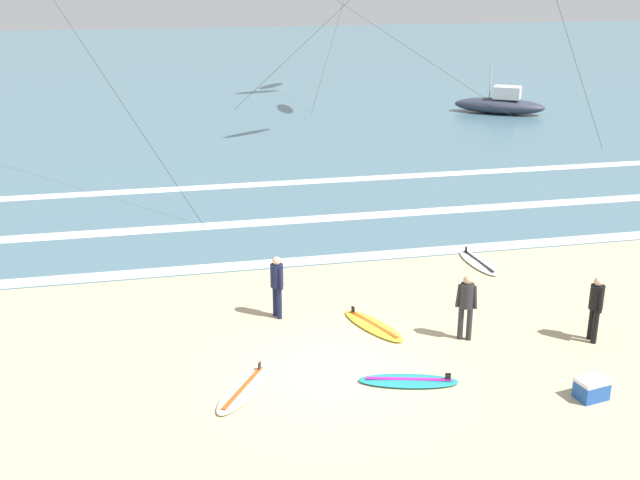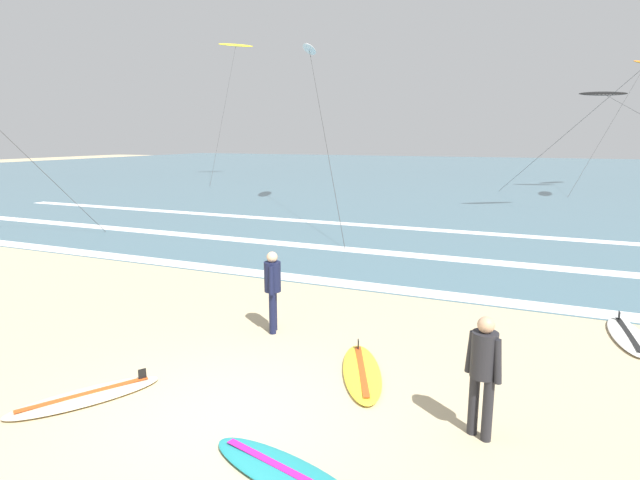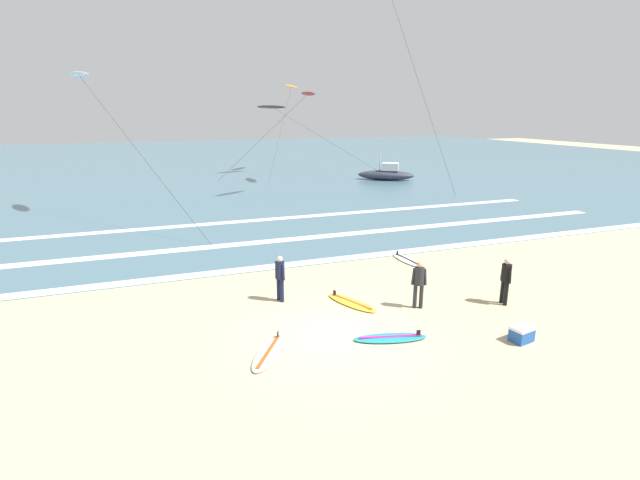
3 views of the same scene
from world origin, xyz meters
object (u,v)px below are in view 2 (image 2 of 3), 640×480
surfer_right_near (273,284)px  kite_white_high_right (309,50)px  surfer_background_far (483,366)px  surfboard_near_water (85,397)px  surfboard_foreground_flat (362,372)px  surfboard_right_spare (285,473)px  kite_yellow_far_right (236,46)px  kite_black_high_left (604,94)px  surfboard_left_pile (628,336)px

surfer_right_near → kite_white_high_right: kite_white_high_right is taller
surfer_background_far → surfer_right_near: bearing=152.5°
surfboard_near_water → surfboard_foreground_flat: bearing=33.9°
surfboard_right_spare → kite_yellow_far_right: size_ratio=0.18×
surfer_right_near → surfboard_foreground_flat: (2.17, -1.08, -0.91)m
surfboard_foreground_flat → kite_black_high_left: (6.15, 33.71, 6.57)m
surfer_background_far → surfboard_foreground_flat: surfer_background_far is taller
surfer_right_near → kite_white_high_right: bearing=112.0°
surfboard_left_pile → kite_black_high_left: (2.00, 30.30, 6.57)m
surfboard_right_spare → surfer_right_near: bearing=119.9°
surfer_right_near → kite_black_high_left: kite_black_high_left is taller
surfboard_near_water → kite_white_high_right: (-5.86, 21.02, 8.20)m
kite_white_high_right → surfer_right_near: bearing=-68.0°
surfer_right_near → surfboard_near_water: surfer_right_near is taller
surfboard_left_pile → surfboard_near_water: 9.50m
surfer_right_near → surfboard_left_pile: size_ratio=0.75×
surfboard_left_pile → surfboard_right_spare: bearing=-124.2°
surfer_background_far → kite_black_high_left: kite_black_high_left is taller
surfer_background_far → surfboard_left_pile: 5.07m
kite_white_high_right → surfboard_left_pile: bearing=-48.7°
kite_black_high_left → kite_white_high_right: size_ratio=0.91×
surfer_right_near → surfboard_near_water: bearing=-110.5°
surfer_right_near → surfboard_right_spare: (2.17, -3.77, -0.91)m
surfboard_left_pile → surfer_right_near: bearing=-159.8°
surfboard_foreground_flat → kite_black_high_left: size_ratio=0.20×
surfboard_right_spare → kite_white_high_right: size_ratio=0.18×
surfboard_right_spare → kite_black_high_left: kite_black_high_left is taller
surfboard_foreground_flat → surfer_right_near: bearing=153.6°
surfer_background_far → surfboard_right_spare: bearing=-139.0°
surfboard_near_water → kite_black_high_left: bearing=75.1°
surfboard_near_water → kite_black_high_left: 37.85m
surfboard_left_pile → kite_white_high_right: bearing=131.3°
surfboard_right_spare → kite_white_high_right: bearing=113.5°
surfboard_foreground_flat → kite_yellow_far_right: bearing=124.5°
kite_white_high_right → kite_yellow_far_right: kite_yellow_far_right is taller
surfboard_foreground_flat → surfboard_near_water: same height
surfer_background_far → kite_white_high_right: kite_white_high_right is taller
surfboard_left_pile → kite_yellow_far_right: bearing=131.9°
kite_white_high_right → kite_black_high_left: bearing=44.2°
surfboard_near_water → kite_yellow_far_right: size_ratio=0.17×
surfboard_foreground_flat → surfboard_left_pile: bearing=39.4°
surfboard_foreground_flat → kite_yellow_far_right: (-23.61, 34.35, 11.74)m
surfer_background_far → surfboard_near_water: surfer_background_far is taller
surfer_background_far → surfboard_right_spare: surfer_background_far is taller
kite_yellow_far_right → kite_white_high_right: bearing=-47.5°
surfboard_near_water → kite_white_high_right: bearing=105.6°
surfer_background_far → kite_black_high_left: bearing=83.0°
surfer_right_near → surfboard_foreground_flat: size_ratio=0.74×
surfboard_foreground_flat → surfboard_near_water: (-3.43, -2.31, 0.00)m
surfboard_right_spare → kite_yellow_far_right: 45.47m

